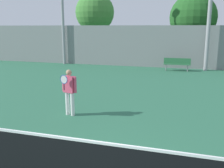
{
  "coord_description": "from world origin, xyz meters",
  "views": [
    {
      "loc": [
        1.62,
        -4.22,
        3.08
      ],
      "look_at": [
        -1.19,
        5.06,
        0.96
      ],
      "focal_mm": 42.0,
      "sensor_mm": 36.0,
      "label": 1
    }
  ],
  "objects_px": {
    "tennis_player": "(69,90)",
    "tennis_net": "(95,165)",
    "tree_green_tall": "(95,13)",
    "tree_green_broad": "(193,17)",
    "bench_courtside_far": "(177,63)"
  },
  "relations": [
    {
      "from": "tennis_player",
      "to": "tennis_net",
      "type": "bearing_deg",
      "value": -45.13
    },
    {
      "from": "tennis_net",
      "to": "tree_green_tall",
      "type": "xyz_separation_m",
      "value": [
        -8.66,
        23.29,
        4.05
      ]
    },
    {
      "from": "tennis_net",
      "to": "tree_green_tall",
      "type": "height_order",
      "value": "tree_green_tall"
    },
    {
      "from": "tennis_net",
      "to": "tree_green_broad",
      "type": "height_order",
      "value": "tree_green_broad"
    },
    {
      "from": "tennis_player",
      "to": "bench_courtside_far",
      "type": "xyz_separation_m",
      "value": [
        3.07,
        10.96,
        -0.37
      ]
    },
    {
      "from": "tree_green_broad",
      "to": "tennis_net",
      "type": "bearing_deg",
      "value": -94.31
    },
    {
      "from": "tennis_net",
      "to": "tree_green_broad",
      "type": "bearing_deg",
      "value": 85.69
    },
    {
      "from": "tennis_net",
      "to": "tree_green_broad",
      "type": "xyz_separation_m",
      "value": [
        1.57,
        20.84,
        3.38
      ]
    },
    {
      "from": "tennis_net",
      "to": "tree_green_broad",
      "type": "relative_size",
      "value": 1.75
    },
    {
      "from": "tree_green_broad",
      "to": "tree_green_tall",
      "type": "bearing_deg",
      "value": 166.53
    },
    {
      "from": "tree_green_tall",
      "to": "tree_green_broad",
      "type": "distance_m",
      "value": 10.55
    },
    {
      "from": "bench_courtside_far",
      "to": "tree_green_tall",
      "type": "bearing_deg",
      "value": 137.79
    },
    {
      "from": "tennis_player",
      "to": "tree_green_tall",
      "type": "xyz_separation_m",
      "value": [
        -6.28,
        19.44,
        3.64
      ]
    },
    {
      "from": "bench_courtside_far",
      "to": "tree_green_broad",
      "type": "height_order",
      "value": "tree_green_broad"
    },
    {
      "from": "bench_courtside_far",
      "to": "tree_green_tall",
      "type": "height_order",
      "value": "tree_green_tall"
    }
  ]
}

